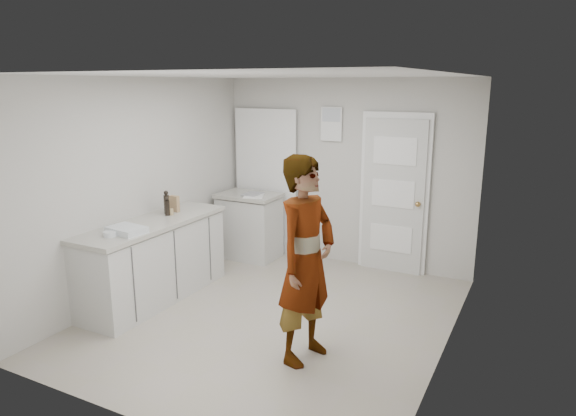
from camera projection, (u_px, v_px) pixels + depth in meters
The scene contains 12 objects.
ground at pixel (275, 316), 5.49m from camera, with size 4.00×4.00×0.00m, color #A69D8B.
room_shell at pixel (331, 189), 7.01m from camera, with size 4.00×4.00×4.00m.
main_counter at pixel (155, 263), 5.86m from camera, with size 0.64×1.96×0.93m.
side_counter at pixel (249, 228), 7.28m from camera, with size 0.84×0.61×0.93m.
person at pixel (306, 260), 4.46m from camera, with size 0.68×0.44×1.85m, color silver.
cake_mix_box at pixel (174, 204), 6.15m from camera, with size 0.12×0.05×0.19m, color #986A4C.
spice_jar at pixel (171, 212), 6.00m from camera, with size 0.05×0.05×0.08m, color tan.
oil_cruet_a at pixel (167, 206), 5.96m from camera, with size 0.06×0.06×0.23m.
oil_cruet_b at pixel (166, 203), 6.04m from camera, with size 0.06×0.06×0.28m.
baking_dish at pixel (127, 230), 5.28m from camera, with size 0.41×0.31×0.07m.
egg_bowl at pixel (110, 234), 5.16m from camera, with size 0.13×0.13×0.05m.
papers at pixel (254, 196), 7.02m from camera, with size 0.26×0.33×0.01m, color white.
Camera 1 is at (2.44, -4.44, 2.42)m, focal length 32.00 mm.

